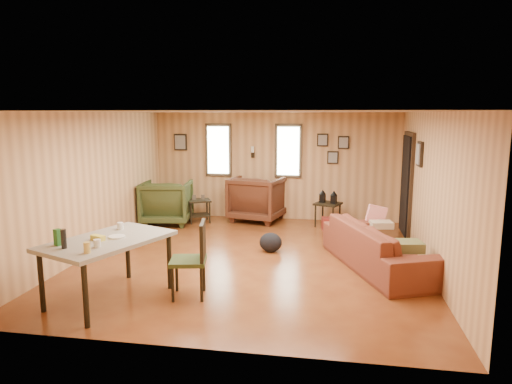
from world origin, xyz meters
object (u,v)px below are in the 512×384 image
sofa (379,239)px  side_table (328,202)px  end_table (199,207)px  dining_table (107,244)px  recliner_green (167,200)px  recliner_brown (258,196)px

sofa → side_table: bearing=-4.1°
end_table → dining_table: bearing=-88.9°
dining_table → recliner_green: bearing=122.0°
end_table → side_table: bearing=1.6°
recliner_green → dining_table: 4.15m
recliner_brown → dining_table: size_ratio=0.61×
sofa → recliner_green: 4.83m
recliner_green → end_table: recliner_green is taller
recliner_brown → end_table: 1.32m
sofa → dining_table: size_ratio=1.31×
recliner_green → side_table: bearing=176.9°
sofa → side_table: 2.69m
side_table → dining_table: (-2.72, -4.40, 0.20)m
dining_table → recliner_brown: bearing=97.8°
recliner_green → recliner_brown: bearing=-170.6°
end_table → side_table: (2.80, 0.08, 0.19)m
side_table → recliner_green: bearing=-174.7°
sofa → end_table: size_ratio=3.82×
recliner_green → end_table: size_ratio=1.66×
end_table → side_table: 2.81m
recliner_brown → sofa: bearing=142.8°
recliner_green → side_table: (3.46, 0.32, 0.01)m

